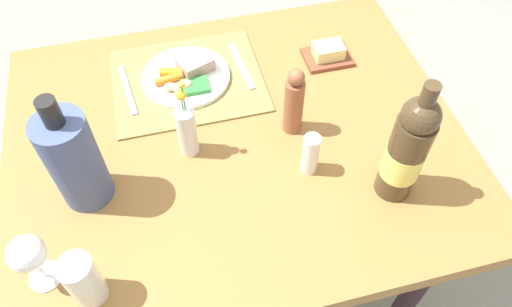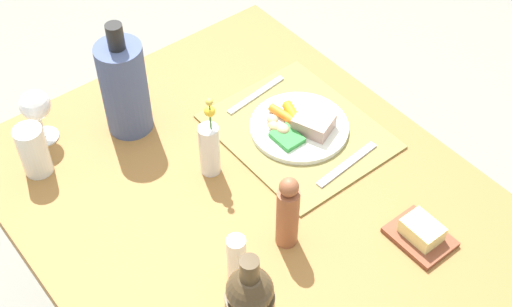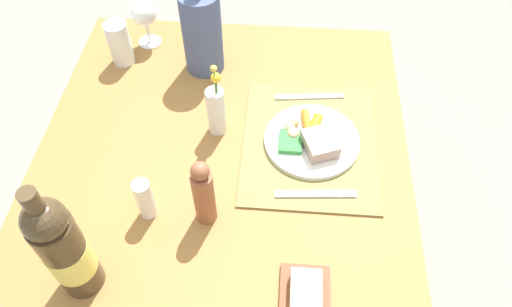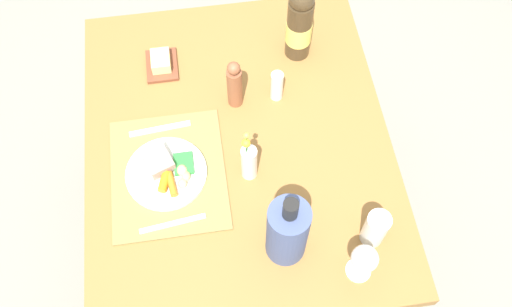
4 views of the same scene
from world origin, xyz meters
TOP-DOWN VIEW (x-y plane):
  - ground_plane at (0.00, 0.00)m, footprint 8.00×8.00m
  - dining_table at (0.00, 0.00)m, footprint 1.11×0.92m
  - placemat at (0.08, -0.22)m, footprint 0.40×0.33m
  - dinner_plate at (0.08, -0.22)m, footprint 0.24×0.24m
  - fork at (-0.07, -0.23)m, footprint 0.03×0.19m
  - knife at (0.24, -0.21)m, footprint 0.04×0.19m
  - pepper_mill at (-0.14, 0.01)m, footprint 0.05×0.05m
  - water_tumbler at (0.36, 0.32)m, footprint 0.06×0.06m
  - wine_glass at (0.44, 0.27)m, footprint 0.07×0.07m
  - butter_dish at (-0.31, -0.21)m, footprint 0.13×0.10m
  - salt_shaker at (-0.14, 0.14)m, footprint 0.04×0.04m
  - wine_bottle at (-0.31, 0.24)m, footprint 0.08×0.08m
  - cooler_bottle at (0.35, 0.08)m, footprint 0.11×0.11m
  - flower_vase at (0.11, 0.02)m, footprint 0.05×0.05m

SIDE VIEW (x-z plane):
  - ground_plane at x=0.00m, z-range 0.00..0.00m
  - dining_table at x=0.00m, z-range 0.29..1.05m
  - placemat at x=0.08m, z-range 0.76..0.76m
  - fork at x=-0.07m, z-range 0.76..0.77m
  - knife at x=0.24m, z-range 0.76..0.77m
  - butter_dish at x=-0.31m, z-range 0.75..0.80m
  - dinner_plate at x=0.08m, z-range 0.75..0.80m
  - salt_shaker at x=-0.14m, z-range 0.76..0.87m
  - water_tumbler at x=0.36m, z-range 0.75..0.88m
  - flower_vase at x=0.11m, z-range 0.72..0.94m
  - pepper_mill at x=-0.14m, z-range 0.75..0.94m
  - wine_glass at x=0.44m, z-range 0.79..0.93m
  - cooler_bottle at x=0.35m, z-range 0.73..1.03m
  - wine_bottle at x=-0.31m, z-range 0.73..1.05m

